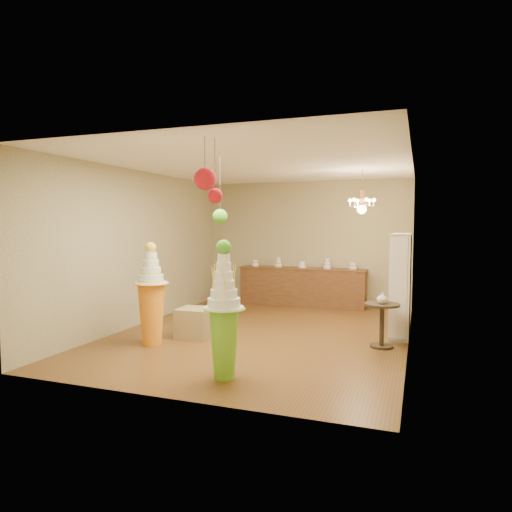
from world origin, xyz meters
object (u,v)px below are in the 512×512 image
(pedestal_green, at_px, (224,324))
(round_table, at_px, (382,319))
(sideboard, at_px, (302,286))
(pedestal_orange, at_px, (152,304))

(pedestal_green, relative_size, round_table, 2.50)
(sideboard, height_order, round_table, sideboard)
(pedestal_orange, height_order, round_table, pedestal_orange)
(pedestal_green, distance_m, sideboard, 5.40)
(sideboard, bearing_deg, pedestal_orange, -108.61)
(pedestal_orange, height_order, sideboard, pedestal_orange)
(round_table, bearing_deg, pedestal_orange, -162.74)
(pedestal_orange, bearing_deg, round_table, 17.26)
(pedestal_green, height_order, round_table, pedestal_green)
(pedestal_orange, xyz_separation_m, sideboard, (1.44, 4.29, -0.19))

